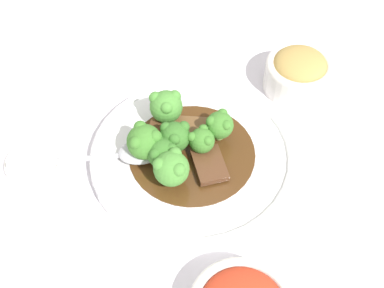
{
  "coord_description": "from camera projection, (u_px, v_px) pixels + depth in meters",
  "views": [
    {
      "loc": [
        0.32,
        -0.28,
        0.57
      ],
      "look_at": [
        0.0,
        0.0,
        0.03
      ],
      "focal_mm": 50.0,
      "sensor_mm": 36.0,
      "label": 1
    }
  ],
  "objects": [
    {
      "name": "beef_strip_2",
      "position": [
        159.0,
        138.0,
        0.7
      ],
      "size": [
        0.05,
        0.06,
        0.01
      ],
      "color": "#56331E",
      "rests_on": "main_plate"
    },
    {
      "name": "sauce_dish",
      "position": [
        34.0,
        163.0,
        0.7
      ],
      "size": [
        0.08,
        0.08,
        0.01
      ],
      "color": "white",
      "rests_on": "ground_plane"
    },
    {
      "name": "main_plate",
      "position": [
        192.0,
        155.0,
        0.7
      ],
      "size": [
        0.27,
        0.27,
        0.02
      ],
      "color": "white",
      "rests_on": "ground_plane"
    },
    {
      "name": "side_bowl_appetizer",
      "position": [
        300.0,
        73.0,
        0.77
      ],
      "size": [
        0.1,
        0.1,
        0.06
      ],
      "color": "white",
      "rests_on": "ground_plane"
    },
    {
      "name": "broccoli_floret_6",
      "position": [
        202.0,
        140.0,
        0.68
      ],
      "size": [
        0.03,
        0.03,
        0.04
      ],
      "color": "#8EB756",
      "rests_on": "main_plate"
    },
    {
      "name": "broccoli_floret_4",
      "position": [
        162.0,
        153.0,
        0.67
      ],
      "size": [
        0.04,
        0.04,
        0.04
      ],
      "color": "#8EB756",
      "rests_on": "main_plate"
    },
    {
      "name": "beef_strip_1",
      "position": [
        209.0,
        165.0,
        0.68
      ],
      "size": [
        0.07,
        0.06,
        0.01
      ],
      "color": "#56331E",
      "rests_on": "main_plate"
    },
    {
      "name": "broccoli_floret_5",
      "position": [
        166.0,
        106.0,
        0.7
      ],
      "size": [
        0.04,
        0.04,
        0.05
      ],
      "color": "#7FA84C",
      "rests_on": "main_plate"
    },
    {
      "name": "broccoli_floret_3",
      "position": [
        220.0,
        125.0,
        0.69
      ],
      "size": [
        0.04,
        0.04,
        0.04
      ],
      "color": "#7FA84C",
      "rests_on": "main_plate"
    },
    {
      "name": "broccoli_floret_0",
      "position": [
        171.0,
        168.0,
        0.65
      ],
      "size": [
        0.04,
        0.04,
        0.05
      ],
      "color": "#8EB756",
      "rests_on": "main_plate"
    },
    {
      "name": "serving_spoon",
      "position": [
        126.0,
        154.0,
        0.69
      ],
      "size": [
        0.13,
        0.18,
        0.01
      ],
      "color": "#B7B7BC",
      "rests_on": "main_plate"
    },
    {
      "name": "paper_napkin",
      "position": [
        80.0,
        87.0,
        0.79
      ],
      "size": [
        0.11,
        0.08,
        0.01
      ],
      "color": "silver",
      "rests_on": "ground_plane"
    },
    {
      "name": "beef_strip_0",
      "position": [
        194.0,
        128.0,
        0.72
      ],
      "size": [
        0.07,
        0.07,
        0.01
      ],
      "color": "brown",
      "rests_on": "main_plate"
    },
    {
      "name": "ground_plane",
      "position": [
        192.0,
        160.0,
        0.71
      ],
      "size": [
        4.0,
        4.0,
        0.0
      ],
      "primitive_type": "plane",
      "color": "silver"
    },
    {
      "name": "broccoli_floret_1",
      "position": [
        145.0,
        141.0,
        0.67
      ],
      "size": [
        0.05,
        0.05,
        0.05
      ],
      "color": "#8EB756",
      "rests_on": "main_plate"
    },
    {
      "name": "broccoli_floret_2",
      "position": [
        175.0,
        136.0,
        0.68
      ],
      "size": [
        0.04,
        0.04,
        0.04
      ],
      "color": "#7FA84C",
      "rests_on": "main_plate"
    }
  ]
}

